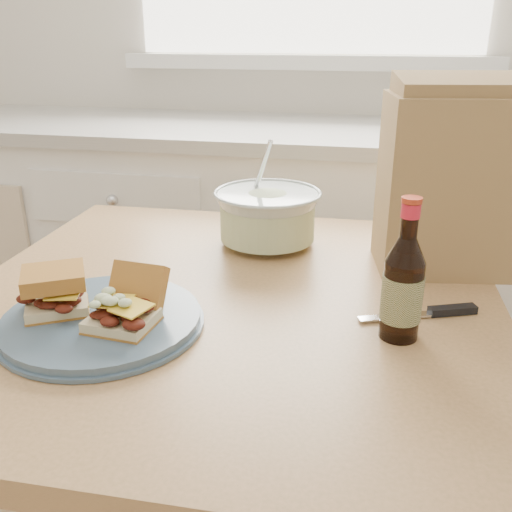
% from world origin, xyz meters
% --- Properties ---
extents(cabinet_run, '(2.50, 0.64, 0.94)m').
position_xyz_m(cabinet_run, '(-0.00, 1.70, 0.47)').
color(cabinet_run, white).
rests_on(cabinet_run, ground).
extents(dining_table, '(0.97, 0.97, 0.79)m').
position_xyz_m(dining_table, '(0.03, 0.73, 0.68)').
color(dining_table, tan).
rests_on(dining_table, ground).
extents(plate, '(0.31, 0.31, 0.02)m').
position_xyz_m(plate, '(-0.13, 0.58, 0.80)').
color(plate, '#465D71').
rests_on(plate, dining_table).
extents(sandwich_left, '(0.12, 0.12, 0.07)m').
position_xyz_m(sandwich_left, '(-0.21, 0.58, 0.85)').
color(sandwich_left, beige).
rests_on(sandwich_left, plate).
extents(sandwich_right, '(0.10, 0.14, 0.08)m').
position_xyz_m(sandwich_right, '(-0.09, 0.58, 0.84)').
color(sandwich_right, beige).
rests_on(sandwich_right, plate).
extents(coleslaw_bowl, '(0.23, 0.23, 0.23)m').
position_xyz_m(coleslaw_bowl, '(0.05, 1.00, 0.85)').
color(coleslaw_bowl, '#B5C3BD').
rests_on(coleslaw_bowl, dining_table).
extents(beer_bottle, '(0.06, 0.06, 0.22)m').
position_xyz_m(beer_bottle, '(0.32, 0.65, 0.88)').
color(beer_bottle, black).
rests_on(beer_bottle, dining_table).
extents(knife, '(0.19, 0.09, 0.01)m').
position_xyz_m(knife, '(0.39, 0.73, 0.80)').
color(knife, silver).
rests_on(knife, dining_table).
extents(paper_bag, '(0.28, 0.20, 0.33)m').
position_xyz_m(paper_bag, '(0.41, 0.95, 0.96)').
color(paper_bag, '#99744A').
rests_on(paper_bag, dining_table).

